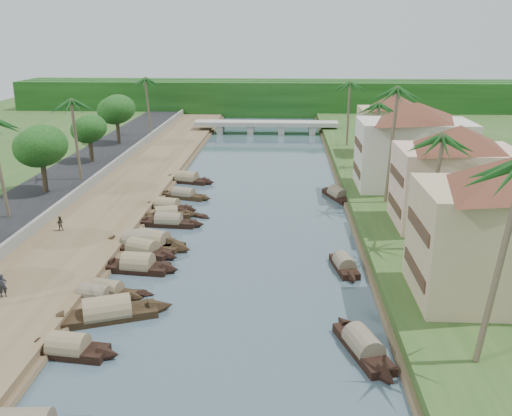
{
  "coord_description": "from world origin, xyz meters",
  "views": [
    {
      "loc": [
        3.67,
        -39.59,
        19.16
      ],
      "look_at": [
        0.87,
        15.8,
        2.0
      ],
      "focal_mm": 40.0,
      "sensor_mm": 36.0,
      "label": 1
    }
  ],
  "objects_px": {
    "bridge": "(266,125)",
    "building_near": "(508,228)",
    "sampan_1": "(69,349)",
    "person_near": "(2,286)"
  },
  "relations": [
    {
      "from": "bridge",
      "to": "building_near",
      "type": "relative_size",
      "value": 1.89
    },
    {
      "from": "bridge",
      "to": "person_near",
      "type": "xyz_separation_m",
      "value": [
        -16.49,
        -75.02,
        -0.05
      ]
    },
    {
      "from": "sampan_1",
      "to": "person_near",
      "type": "relative_size",
      "value": 4.0
    },
    {
      "from": "person_near",
      "to": "bridge",
      "type": "bearing_deg",
      "value": 42.96
    },
    {
      "from": "bridge",
      "to": "sampan_1",
      "type": "height_order",
      "value": "bridge"
    },
    {
      "from": "bridge",
      "to": "building_near",
      "type": "xyz_separation_m",
      "value": [
        18.99,
        -74.0,
        4.66
      ]
    },
    {
      "from": "building_near",
      "to": "sampan_1",
      "type": "bearing_deg",
      "value": -165.98
    },
    {
      "from": "sampan_1",
      "to": "person_near",
      "type": "height_order",
      "value": "person_near"
    },
    {
      "from": "bridge",
      "to": "person_near",
      "type": "relative_size",
      "value": 16.06
    },
    {
      "from": "building_near",
      "to": "sampan_1",
      "type": "height_order",
      "value": "building_near"
    }
  ]
}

